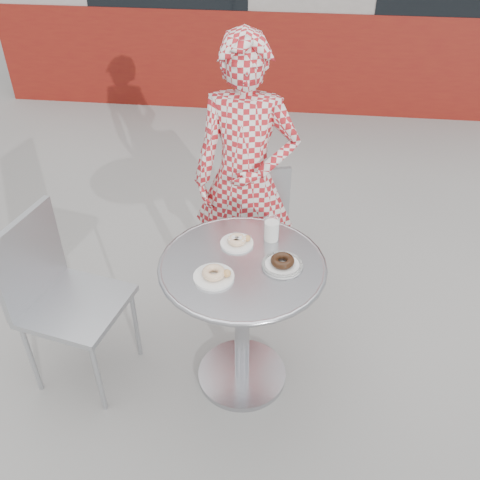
# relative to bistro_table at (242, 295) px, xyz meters

# --- Properties ---
(ground) EXTENTS (60.00, 60.00, 0.00)m
(ground) POSITION_rel_bistro_table_xyz_m (0.04, -0.03, -0.58)
(ground) COLOR #989590
(ground) RESTS_ON ground
(bistro_table) EXTENTS (0.76, 0.76, 0.77)m
(bistro_table) POSITION_rel_bistro_table_xyz_m (0.00, 0.00, 0.00)
(bistro_table) COLOR silver
(bistro_table) RESTS_ON ground
(chair_far) EXTENTS (0.47, 0.47, 0.81)m
(chair_far) POSITION_rel_bistro_table_xyz_m (-0.05, 0.97, -0.33)
(chair_far) COLOR #A9ACB0
(chair_far) RESTS_ON ground
(chair_left) EXTENTS (0.53, 0.53, 0.93)m
(chair_left) POSITION_rel_bistro_table_xyz_m (-0.82, -0.06, -0.30)
(chair_left) COLOR #A9ACB0
(chair_left) RESTS_ON ground
(seated_person) EXTENTS (0.60, 0.41, 1.59)m
(seated_person) POSITION_rel_bistro_table_xyz_m (-0.07, 0.70, 0.21)
(seated_person) COLOR #AC1A20
(seated_person) RESTS_ON ground
(plate_far) EXTENTS (0.16, 0.16, 0.04)m
(plate_far) POSITION_rel_bistro_table_xyz_m (-0.04, 0.14, 0.20)
(plate_far) COLOR white
(plate_far) RESTS_ON bistro_table
(plate_near) EXTENTS (0.18, 0.18, 0.05)m
(plate_near) POSITION_rel_bistro_table_xyz_m (-0.11, -0.11, 0.21)
(plate_near) COLOR white
(plate_near) RESTS_ON bistro_table
(plate_checker) EXTENTS (0.19, 0.19, 0.05)m
(plate_checker) POSITION_rel_bistro_table_xyz_m (0.18, 0.00, 0.20)
(plate_checker) COLOR white
(plate_checker) RESTS_ON bistro_table
(milk_cup) EXTENTS (0.07, 0.07, 0.12)m
(milk_cup) POSITION_rel_bistro_table_xyz_m (0.12, 0.20, 0.24)
(milk_cup) COLOR white
(milk_cup) RESTS_ON bistro_table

